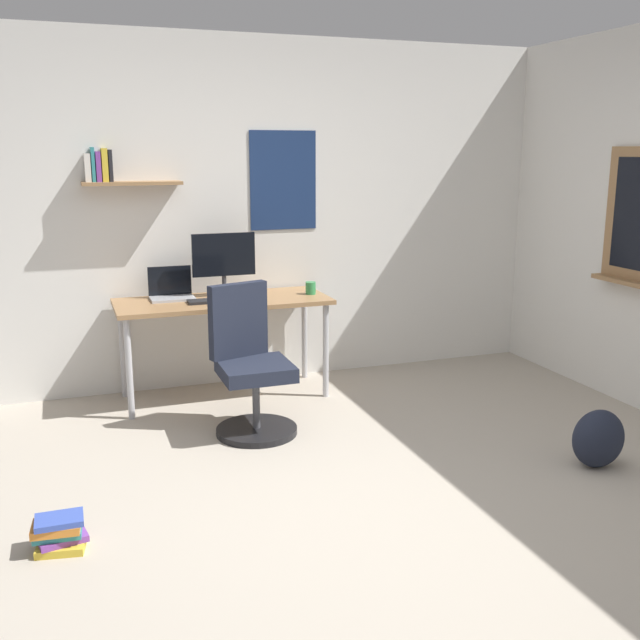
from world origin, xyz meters
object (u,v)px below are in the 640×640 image
at_px(coffee_mug, 311,288).
at_px(book_stack_on_floor, 59,533).
at_px(office_chair, 250,370).
at_px(monitor_primary, 224,260).
at_px(laptop, 171,291).
at_px(backpack, 598,439).
at_px(desk, 223,309).
at_px(computer_mouse, 253,297).
at_px(keyboard, 214,301).

bearing_deg(coffee_mug, book_stack_on_floor, -135.10).
distance_m(office_chair, monitor_primary, 1.02).
relative_size(laptop, backpack, 0.91).
bearing_deg(coffee_mug, desk, 177.67).
bearing_deg(office_chair, computer_mouse, 73.57).
xyz_separation_m(office_chair, monitor_primary, (0.03, 0.83, 0.59)).
bearing_deg(monitor_primary, keyboard, -122.93).
distance_m(laptop, monitor_primary, 0.44).
distance_m(laptop, computer_mouse, 0.59).
bearing_deg(desk, office_chair, -89.11).
bearing_deg(coffee_mug, computer_mouse, -173.73).
bearing_deg(coffee_mug, laptop, 170.14).
bearing_deg(computer_mouse, coffee_mug, 6.27).
bearing_deg(office_chair, laptop, 111.91).
bearing_deg(keyboard, monitor_primary, 57.07).
bearing_deg(office_chair, coffee_mug, 47.37).
bearing_deg(computer_mouse, keyboard, 180.00).
distance_m(monitor_primary, coffee_mug, 0.67).
relative_size(desk, laptop, 4.90).
relative_size(keyboard, book_stack_on_floor, 1.47).
distance_m(desk, office_chair, 0.77).
bearing_deg(keyboard, desk, 45.35).
bearing_deg(keyboard, backpack, -45.66).
relative_size(desk, coffee_mug, 16.50).
xyz_separation_m(office_chair, computer_mouse, (0.19, 0.65, 0.34)).
bearing_deg(book_stack_on_floor, laptop, 67.41).
bearing_deg(computer_mouse, laptop, 157.68).
distance_m(desk, computer_mouse, 0.24).
distance_m(desk, coffee_mug, 0.67).
xyz_separation_m(laptop, backpack, (2.08, -2.08, -0.62)).
bearing_deg(computer_mouse, office_chair, -106.43).
bearing_deg(laptop, monitor_primary, -7.24).
bearing_deg(desk, backpack, -48.04).
xyz_separation_m(desk, backpack, (1.74, -1.94, -0.49)).
bearing_deg(desk, computer_mouse, -20.63).
height_order(computer_mouse, book_stack_on_floor, computer_mouse).
distance_m(desk, keyboard, 0.14).
distance_m(desk, laptop, 0.39).
relative_size(laptop, coffee_mug, 3.37).
height_order(laptop, backpack, laptop).
relative_size(laptop, book_stack_on_floor, 1.24).
distance_m(keyboard, coffee_mug, 0.74).
bearing_deg(coffee_mug, monitor_primary, 168.55).
xyz_separation_m(desk, book_stack_on_floor, (-1.17, -1.85, -0.58)).
height_order(desk, backpack, desk).
bearing_deg(monitor_primary, computer_mouse, -46.61).
height_order(office_chair, computer_mouse, office_chair).
relative_size(computer_mouse, backpack, 0.31).
height_order(monitor_primary, backpack, monitor_primary).
bearing_deg(monitor_primary, office_chair, -91.83).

